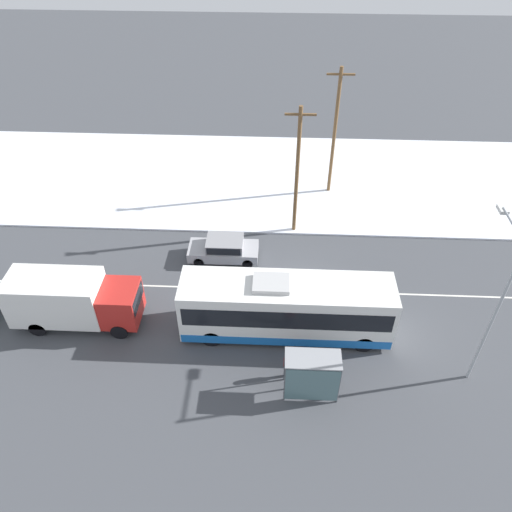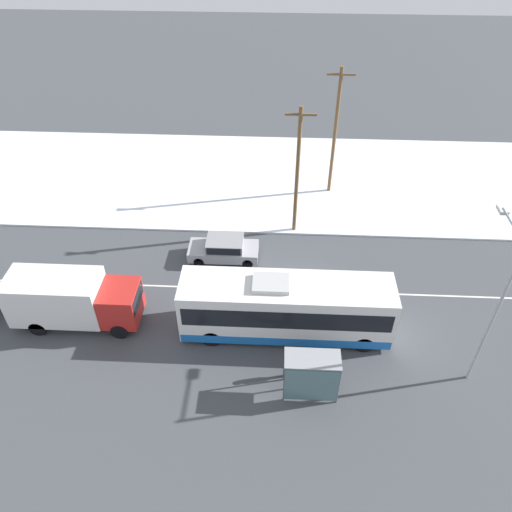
{
  "view_description": "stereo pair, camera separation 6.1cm",
  "coord_description": "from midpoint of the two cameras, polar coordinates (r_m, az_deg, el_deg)",
  "views": [
    {
      "loc": [
        -1.58,
        -20.84,
        20.0
      ],
      "look_at": [
        -2.64,
        1.33,
        1.4
      ],
      "focal_mm": 35.0,
      "sensor_mm": 36.0,
      "label": 1
    },
    {
      "loc": [
        -1.52,
        -20.84,
        20.0
      ],
      "look_at": [
        -2.64,
        1.33,
        1.4
      ],
      "focal_mm": 35.0,
      "sensor_mm": 36.0,
      "label": 2
    }
  ],
  "objects": [
    {
      "name": "ground_plane",
      "position": [
        28.92,
        5.16,
        -3.99
      ],
      "size": [
        120.0,
        120.0,
        0.0
      ],
      "primitive_type": "plane",
      "color": "#424449"
    },
    {
      "name": "snow_lot",
      "position": [
        38.59,
        4.82,
        8.7
      ],
      "size": [
        80.0,
        13.69,
        0.12
      ],
      "color": "silver",
      "rests_on": "ground_plane"
    },
    {
      "name": "lane_marking_center",
      "position": [
        28.92,
        5.16,
        -3.98
      ],
      "size": [
        60.0,
        0.12,
        0.0
      ],
      "color": "silver",
      "rests_on": "ground_plane"
    },
    {
      "name": "city_bus",
      "position": [
        25.52,
        3.52,
        -5.93
      ],
      "size": [
        10.7,
        2.57,
        3.49
      ],
      "color": "white",
      "rests_on": "ground_plane"
    },
    {
      "name": "box_truck",
      "position": [
        27.68,
        -20.27,
        -4.6
      ],
      "size": [
        6.7,
        2.3,
        3.03
      ],
      "color": "silver",
      "rests_on": "ground_plane"
    },
    {
      "name": "sedan_car",
      "position": [
        30.54,
        -3.61,
        0.92
      ],
      "size": [
        4.26,
        1.8,
        1.46
      ],
      "rotation": [
        0.0,
        0.0,
        3.14
      ],
      "color": "#9E9EA3",
      "rests_on": "ground_plane"
    },
    {
      "name": "pedestrian_at_stop",
      "position": [
        24.16,
        3.9,
        -12.07
      ],
      "size": [
        0.58,
        0.26,
        1.61
      ],
      "color": "#23232D",
      "rests_on": "ground_plane"
    },
    {
      "name": "bus_shelter",
      "position": [
        23.02,
        6.49,
        -13.2
      ],
      "size": [
        2.52,
        1.2,
        2.4
      ],
      "color": "gray",
      "rests_on": "ground_plane"
    },
    {
      "name": "streetlamp",
      "position": [
        23.61,
        25.87,
        -3.75
      ],
      "size": [
        0.36,
        2.9,
        8.29
      ],
      "color": "#9EA3A8",
      "rests_on": "ground_plane"
    },
    {
      "name": "utility_pole_roadside",
      "position": [
        30.81,
        4.81,
        9.64
      ],
      "size": [
        1.8,
        0.24,
        8.65
      ],
      "color": "brown",
      "rests_on": "ground_plane"
    },
    {
      "name": "utility_pole_snowlot",
      "position": [
        35.24,
        9.08,
        13.85
      ],
      "size": [
        1.8,
        0.24,
        9.16
      ],
      "color": "brown",
      "rests_on": "ground_plane"
    }
  ]
}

